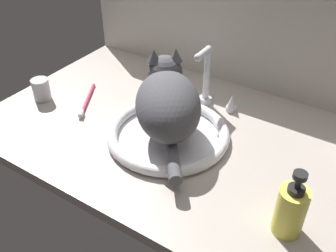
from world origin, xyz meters
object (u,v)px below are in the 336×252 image
faucet (205,83)px  metal_jar (41,90)px  sink_basin (168,134)px  cat (167,100)px  soap_pump_bottle (291,210)px  toothbrush (87,101)px

faucet → metal_jar: bearing=-149.9°
sink_basin → cat: bearing=127.3°
sink_basin → soap_pump_bottle: 40.28cm
sink_basin → faucet: 21.88cm
cat → toothbrush: (-30.30, 0.03, -10.51)cm
sink_basin → faucet: size_ratio=1.60×
cat → metal_jar: 44.58cm
faucet → cat: size_ratio=0.62×
cat → toothbrush: cat is taller
soap_pump_bottle → toothbrush: soap_pump_bottle is taller
faucet → toothbrush: 37.60cm
soap_pump_bottle → toothbrush: 70.87cm
sink_basin → toothbrush: sink_basin is taller
faucet → soap_pump_bottle: size_ratio=1.31×
faucet → metal_jar: (-44.55, -25.77, -3.89)cm
faucet → soap_pump_bottle: bearing=-42.1°
metal_jar → cat: bearing=8.0°
faucet → soap_pump_bottle: 50.94cm
cat → toothbrush: bearing=179.9°
metal_jar → toothbrush: size_ratio=0.40×
cat → soap_pump_bottle: cat is taller
cat → metal_jar: size_ratio=4.85×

